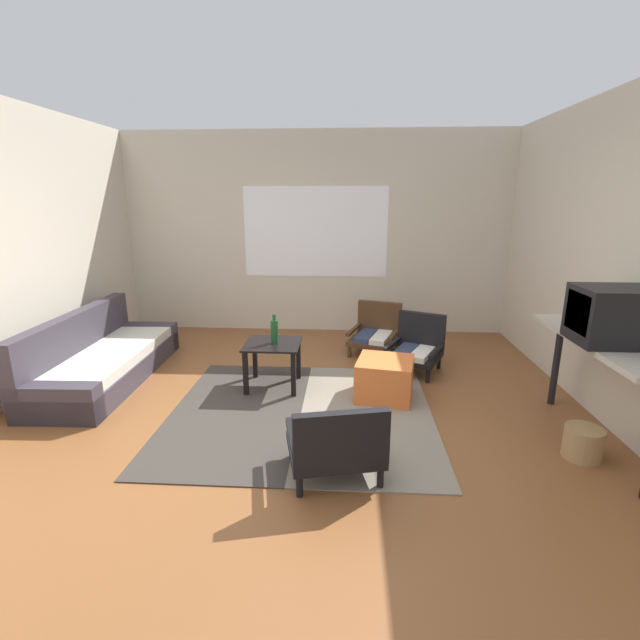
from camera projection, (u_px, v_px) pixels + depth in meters
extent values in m
plane|color=brown|center=(289.00, 434.00, 3.61)|extent=(7.80, 7.80, 0.00)
cube|color=beige|center=(316.00, 234.00, 6.21)|extent=(5.60, 0.12, 2.70)
cube|color=white|center=(315.00, 232.00, 6.14)|extent=(1.95, 0.01, 1.21)
cube|color=#38332D|center=(238.00, 411.00, 4.01)|extent=(1.14, 2.17, 0.01)
cube|color=gray|center=(366.00, 414.00, 3.94)|extent=(1.14, 2.17, 0.01)
cube|color=#38333D|center=(110.00, 369.00, 4.70)|extent=(0.82, 2.10, 0.22)
cube|color=beige|center=(111.00, 354.00, 4.66)|extent=(0.71, 1.91, 0.10)
cube|color=#38333D|center=(77.00, 341.00, 4.63)|extent=(0.21, 2.08, 0.59)
cube|color=#38333D|center=(146.00, 337.00, 5.60)|extent=(0.75, 0.20, 0.34)
cube|color=#38333D|center=(55.00, 404.00, 3.77)|extent=(0.75, 0.20, 0.34)
cube|color=black|center=(273.00, 344.00, 4.41)|extent=(0.54, 0.52, 0.02)
cube|color=black|center=(255.00, 358.00, 4.70)|extent=(0.04, 0.04, 0.44)
cube|color=black|center=(299.00, 359.00, 4.67)|extent=(0.04, 0.04, 0.44)
cube|color=black|center=(246.00, 374.00, 4.27)|extent=(0.04, 0.04, 0.44)
cube|color=black|center=(293.00, 375.00, 4.24)|extent=(0.04, 0.04, 0.44)
cylinder|color=#472D19|center=(388.00, 356.00, 5.20)|extent=(0.04, 0.04, 0.14)
cylinder|color=#472D19|center=(349.00, 352.00, 5.36)|extent=(0.04, 0.04, 0.14)
cylinder|color=#472D19|center=(397.00, 344.00, 5.63)|extent=(0.04, 0.04, 0.14)
cylinder|color=#472D19|center=(361.00, 340.00, 5.79)|extent=(0.04, 0.04, 0.14)
cube|color=#472D19|center=(374.00, 340.00, 5.47)|extent=(0.69, 0.70, 0.05)
cube|color=silver|center=(381.00, 337.00, 5.41)|extent=(0.32, 0.54, 0.06)
cube|color=#2D3856|center=(366.00, 336.00, 5.47)|extent=(0.32, 0.54, 0.06)
cube|color=#472D19|center=(380.00, 317.00, 5.64)|extent=(0.54, 0.23, 0.40)
cube|color=#472D19|center=(395.00, 333.00, 5.35)|extent=(0.21, 0.55, 0.04)
cube|color=#472D19|center=(354.00, 329.00, 5.53)|extent=(0.21, 0.55, 0.04)
cylinder|color=black|center=(292.00, 449.00, 3.27)|extent=(0.04, 0.04, 0.15)
cylinder|color=black|center=(363.00, 443.00, 3.35)|extent=(0.04, 0.04, 0.15)
cylinder|color=black|center=(299.00, 486.00, 2.85)|extent=(0.04, 0.04, 0.15)
cylinder|color=black|center=(380.00, 478.00, 2.93)|extent=(0.04, 0.04, 0.15)
cube|color=black|center=(334.00, 450.00, 3.07)|extent=(0.71, 0.64, 0.05)
cube|color=beige|center=(318.00, 442.00, 3.06)|extent=(0.30, 0.50, 0.06)
cube|color=brown|center=(349.00, 440.00, 3.09)|extent=(0.30, 0.50, 0.06)
cube|color=black|center=(341.00, 439.00, 2.80)|extent=(0.61, 0.20, 0.37)
cube|color=black|center=(292.00, 438.00, 3.00)|extent=(0.16, 0.52, 0.04)
cube|color=black|center=(375.00, 431.00, 3.09)|extent=(0.16, 0.52, 0.04)
cylinder|color=black|center=(428.00, 376.00, 4.61)|extent=(0.04, 0.04, 0.15)
cylinder|color=black|center=(387.00, 368.00, 4.81)|extent=(0.04, 0.04, 0.15)
cylinder|color=black|center=(439.00, 362.00, 4.99)|extent=(0.04, 0.04, 0.15)
cylinder|color=black|center=(401.00, 356.00, 5.20)|extent=(0.04, 0.04, 0.15)
cube|color=black|center=(414.00, 357.00, 4.88)|extent=(0.70, 0.70, 0.05)
cube|color=silver|center=(422.00, 354.00, 4.81)|extent=(0.35, 0.50, 0.06)
cube|color=#2D3856|center=(405.00, 351.00, 4.89)|extent=(0.35, 0.50, 0.06)
cube|color=black|center=(421.00, 331.00, 5.02)|extent=(0.50, 0.28, 0.41)
cube|color=black|center=(437.00, 350.00, 4.74)|extent=(0.26, 0.50, 0.04)
cube|color=black|center=(393.00, 343.00, 4.96)|extent=(0.26, 0.50, 0.04)
cube|color=#D1662D|center=(385.00, 379.00, 4.24)|extent=(0.59, 0.59, 0.38)
cube|color=#B2AD9E|center=(606.00, 342.00, 3.29)|extent=(0.45, 1.49, 0.04)
cylinder|color=black|center=(556.00, 363.00, 4.06)|extent=(0.06, 0.06, 0.79)
cube|color=black|center=(617.00, 316.00, 3.15)|extent=(0.55, 0.41, 0.40)
cube|color=black|center=(578.00, 312.00, 3.16)|extent=(0.01, 0.32, 0.28)
cylinder|color=#A87047|center=(587.00, 316.00, 3.55)|extent=(0.21, 0.21, 0.20)
cylinder|color=#A87047|center=(590.00, 298.00, 3.51)|extent=(0.08, 0.08, 0.10)
cylinder|color=#194723|center=(274.00, 332.00, 4.38)|extent=(0.07, 0.07, 0.23)
cylinder|color=#194723|center=(274.00, 317.00, 4.34)|extent=(0.03, 0.03, 0.06)
cylinder|color=#9E7A4C|center=(583.00, 443.00, 3.27)|extent=(0.27, 0.27, 0.23)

